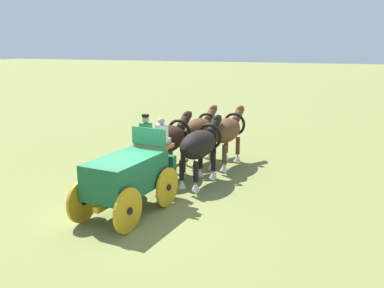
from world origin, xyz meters
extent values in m
plane|color=olive|center=(0.00, 0.00, 0.00)|extent=(220.00, 220.00, 0.00)
cube|color=#195B38|center=(0.00, 0.00, 1.23)|extent=(2.72, 1.57, 1.02)
cube|color=brown|center=(1.55, -0.13, 1.79)|extent=(0.66, 1.26, 0.12)
cube|color=#195B38|center=(1.95, -0.16, 1.07)|extent=(0.33, 1.10, 0.60)
cube|color=#195B38|center=(1.25, -0.11, 2.12)|extent=(0.16, 1.22, 0.55)
cube|color=gold|center=(0.00, 0.00, 0.62)|extent=(2.88, 0.40, 0.16)
cylinder|color=gold|center=(1.11, 0.68, 0.62)|extent=(1.25, 0.18, 1.25)
cylinder|color=black|center=(1.11, 0.68, 0.62)|extent=(0.21, 0.20, 0.20)
cylinder|color=gold|center=(0.98, -0.86, 0.62)|extent=(1.25, 0.18, 1.25)
cylinder|color=black|center=(0.98, -0.86, 0.62)|extent=(0.21, 0.20, 0.20)
cylinder|color=gold|center=(-0.98, 0.86, 0.62)|extent=(1.25, 0.18, 1.25)
cylinder|color=black|center=(-0.98, 0.86, 0.62)|extent=(0.21, 0.20, 0.20)
cylinder|color=gold|center=(-1.11, -0.68, 0.62)|extent=(1.25, 0.18, 1.25)
cylinder|color=black|center=(-1.11, -0.68, 0.62)|extent=(0.21, 0.20, 0.20)
cylinder|color=brown|center=(2.60, -0.22, 0.67)|extent=(2.60, 0.32, 0.10)
cube|color=#2D2D33|center=(1.70, 0.15, 1.93)|extent=(0.43, 0.35, 0.16)
cube|color=#338C4C|center=(1.58, 0.16, 2.20)|extent=(0.27, 0.38, 0.55)
sphere|color=tan|center=(1.58, 0.16, 2.59)|extent=(0.22, 0.22, 0.22)
cylinder|color=black|center=(1.58, 0.16, 2.72)|extent=(0.24, 0.24, 0.08)
cube|color=#BCB293|center=(1.65, -0.44, 1.93)|extent=(0.43, 0.35, 0.16)
cube|color=silver|center=(1.53, -0.43, 2.20)|extent=(0.27, 0.38, 0.55)
sphere|color=tan|center=(1.53, -0.43, 2.59)|extent=(0.22, 0.22, 0.22)
ellipsoid|color=#331E14|center=(3.55, 0.35, 1.50)|extent=(2.20, 1.17, 1.00)
cylinder|color=#331E14|center=(4.31, 0.56, 0.70)|extent=(0.18, 0.18, 0.75)
cone|color=silver|center=(4.31, 0.56, 0.16)|extent=(0.30, 0.30, 0.32)
cylinder|color=#331E14|center=(4.27, 0.02, 0.70)|extent=(0.18, 0.18, 0.75)
cone|color=silver|center=(4.27, 0.02, 0.16)|extent=(0.30, 0.30, 0.32)
cylinder|color=#331E14|center=(2.83, 0.69, 0.70)|extent=(0.18, 0.18, 0.75)
cone|color=silver|center=(2.83, 0.69, 0.16)|extent=(0.30, 0.30, 0.32)
cylinder|color=#331E14|center=(2.79, 0.14, 0.70)|extent=(0.18, 0.18, 0.75)
cone|color=silver|center=(2.79, 0.14, 0.16)|extent=(0.30, 0.30, 0.32)
cylinder|color=#331E14|center=(4.87, 0.24, 1.91)|extent=(0.97, 0.44, 0.81)
ellipsoid|color=#331E14|center=(5.24, 0.21, 2.17)|extent=(0.62, 0.31, 0.32)
cube|color=silver|center=(5.51, 0.19, 2.17)|extent=(0.07, 0.10, 0.24)
torus|color=black|center=(4.50, 0.27, 1.60)|extent=(0.21, 1.03, 1.02)
cylinder|color=black|center=(2.45, 0.45, 1.20)|extent=(0.14, 0.14, 0.80)
ellipsoid|color=black|center=(3.44, -0.94, 1.45)|extent=(2.25, 1.16, 0.99)
cylinder|color=black|center=(4.22, -0.74, 0.67)|extent=(0.18, 0.18, 0.72)
cone|color=silver|center=(4.22, -0.74, 0.15)|extent=(0.30, 0.30, 0.31)
cylinder|color=black|center=(4.18, -1.28, 0.67)|extent=(0.18, 0.18, 0.72)
cone|color=silver|center=(4.18, -1.28, 0.15)|extent=(0.30, 0.30, 0.31)
cylinder|color=black|center=(2.71, -0.61, 0.67)|extent=(0.18, 0.18, 0.72)
cone|color=silver|center=(2.71, -0.61, 0.15)|extent=(0.30, 0.30, 0.31)
cylinder|color=black|center=(2.66, -1.15, 0.67)|extent=(0.18, 0.18, 0.72)
cone|color=silver|center=(2.66, -1.15, 0.15)|extent=(0.30, 0.30, 0.31)
cylinder|color=black|center=(4.78, -1.06, 1.85)|extent=(0.97, 0.44, 0.81)
ellipsoid|color=black|center=(5.15, -1.09, 2.11)|extent=(0.62, 0.31, 0.32)
cube|color=silver|center=(5.43, -1.11, 2.11)|extent=(0.07, 0.10, 0.24)
torus|color=black|center=(4.41, -1.03, 1.55)|extent=(0.20, 1.01, 1.01)
cylinder|color=black|center=(2.31, -0.85, 1.15)|extent=(0.14, 0.14, 0.80)
ellipsoid|color=brown|center=(6.14, 0.13, 1.44)|extent=(2.21, 1.04, 0.87)
cylinder|color=brown|center=(6.91, 0.31, 0.69)|extent=(0.18, 0.18, 0.75)
cone|color=silver|center=(6.91, 0.31, 0.16)|extent=(0.30, 0.30, 0.32)
cylinder|color=brown|center=(6.87, -0.17, 0.69)|extent=(0.18, 0.18, 0.75)
cone|color=silver|center=(6.87, -0.17, 0.16)|extent=(0.30, 0.30, 0.32)
cylinder|color=brown|center=(5.41, 0.43, 0.69)|extent=(0.18, 0.18, 0.75)
cone|color=silver|center=(5.41, 0.43, 0.16)|extent=(0.30, 0.30, 0.32)
cylinder|color=brown|center=(5.37, -0.04, 0.69)|extent=(0.18, 0.18, 0.75)
cone|color=silver|center=(5.37, -0.04, 0.16)|extent=(0.30, 0.30, 0.32)
cylinder|color=brown|center=(7.47, 0.02, 1.82)|extent=(0.97, 0.44, 0.81)
ellipsoid|color=brown|center=(7.84, -0.01, 2.08)|extent=(0.62, 0.31, 0.32)
cube|color=silver|center=(8.11, -0.03, 2.08)|extent=(0.07, 0.10, 0.24)
torus|color=black|center=(7.10, 0.05, 1.54)|extent=(0.20, 0.91, 0.90)
cylinder|color=black|center=(5.02, 0.23, 1.14)|extent=(0.14, 0.14, 0.80)
ellipsoid|color=brown|center=(6.03, -1.16, 1.48)|extent=(2.25, 1.16, 0.98)
cylinder|color=brown|center=(6.81, -0.96, 0.69)|extent=(0.18, 0.18, 0.75)
cone|color=silver|center=(6.81, -0.96, 0.16)|extent=(0.30, 0.30, 0.32)
cylinder|color=brown|center=(6.77, -1.50, 0.69)|extent=(0.18, 0.18, 0.75)
cone|color=silver|center=(6.77, -1.50, 0.16)|extent=(0.30, 0.30, 0.32)
cylinder|color=brown|center=(5.29, -0.83, 0.69)|extent=(0.18, 0.18, 0.75)
cone|color=silver|center=(5.29, -0.83, 0.16)|extent=(0.30, 0.30, 0.32)
cylinder|color=brown|center=(5.25, -1.37, 0.69)|extent=(0.18, 0.18, 0.75)
cone|color=silver|center=(5.25, -1.37, 0.16)|extent=(0.30, 0.30, 0.32)
cylinder|color=brown|center=(7.38, -1.28, 1.89)|extent=(0.97, 0.44, 0.81)
ellipsoid|color=brown|center=(7.74, -1.31, 2.15)|extent=(0.62, 0.31, 0.32)
cube|color=silver|center=(8.02, -1.33, 2.15)|extent=(0.07, 0.10, 0.24)
torus|color=black|center=(7.01, -1.24, 1.58)|extent=(0.20, 1.01, 1.01)
cylinder|color=black|center=(4.90, -1.07, 1.18)|extent=(0.14, 0.14, 0.80)
camera|label=1|loc=(-10.06, -6.10, 4.92)|focal=38.82mm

